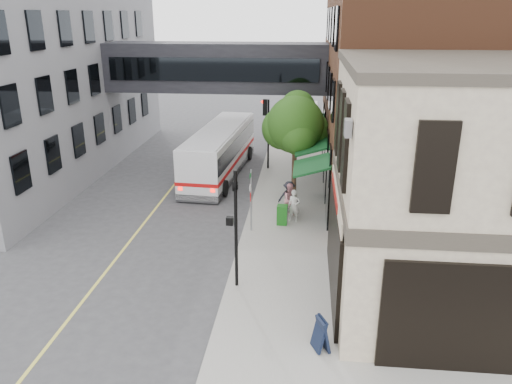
% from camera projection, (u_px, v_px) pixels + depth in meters
% --- Properties ---
extents(ground, '(120.00, 120.00, 0.00)m').
position_uv_depth(ground, '(217.00, 318.00, 16.94)').
color(ground, '#38383A').
rests_on(ground, ground).
extents(sidewalk_main, '(4.00, 60.00, 0.15)m').
position_uv_depth(sidewalk_main, '(291.00, 185.00, 29.83)').
color(sidewalk_main, gray).
rests_on(sidewalk_main, ground).
extents(corner_building, '(10.19, 8.12, 8.45)m').
position_uv_depth(corner_building, '(491.00, 191.00, 16.53)').
color(corner_building, tan).
rests_on(corner_building, ground).
extents(brick_building, '(13.76, 18.00, 14.00)m').
position_uv_depth(brick_building, '(438.00, 66.00, 27.66)').
color(brick_building, '#562E1B').
rests_on(brick_building, ground).
extents(skyway_bridge, '(14.00, 3.18, 3.00)m').
position_uv_depth(skyway_bridge, '(217.00, 67.00, 31.87)').
color(skyway_bridge, black).
rests_on(skyway_bridge, ground).
extents(traffic_signal_near, '(0.44, 0.22, 4.60)m').
position_uv_depth(traffic_signal_near, '(235.00, 215.00, 17.77)').
color(traffic_signal_near, black).
rests_on(traffic_signal_near, sidewalk_main).
extents(traffic_signal_far, '(0.53, 0.28, 4.50)m').
position_uv_depth(traffic_signal_far, '(266.00, 120.00, 31.70)').
color(traffic_signal_far, black).
rests_on(traffic_signal_far, sidewalk_main).
extents(street_sign_pole, '(0.08, 0.75, 3.00)m').
position_uv_depth(street_sign_pole, '(251.00, 195.00, 22.80)').
color(street_sign_pole, gray).
rests_on(street_sign_pole, sidewalk_main).
extents(street_tree, '(3.80, 3.20, 5.60)m').
position_uv_depth(street_tree, '(295.00, 124.00, 27.78)').
color(street_tree, '#382619').
rests_on(street_tree, sidewalk_main).
extents(lane_marking, '(0.12, 40.00, 0.01)m').
position_uv_depth(lane_marking, '(158.00, 206.00, 26.78)').
color(lane_marking, '#D8CC4C').
rests_on(lane_marking, ground).
extents(bus, '(3.24, 11.07, 2.94)m').
position_uv_depth(bus, '(220.00, 149.00, 31.48)').
color(bus, silver).
rests_on(bus, ground).
extents(pedestrian_a, '(0.65, 0.50, 1.60)m').
position_uv_depth(pedestrian_a, '(294.00, 206.00, 24.18)').
color(pedestrian_a, silver).
rests_on(pedestrian_a, sidewalk_main).
extents(pedestrian_b, '(1.05, 0.99, 1.71)m').
position_uv_depth(pedestrian_b, '(290.00, 200.00, 24.78)').
color(pedestrian_b, '#D38991').
rests_on(pedestrian_b, sidewalk_main).
extents(pedestrian_c, '(1.12, 0.70, 1.67)m').
position_uv_depth(pedestrian_c, '(289.00, 197.00, 25.24)').
color(pedestrian_c, black).
rests_on(pedestrian_c, sidewalk_main).
extents(newspaper_box, '(0.50, 0.45, 0.97)m').
position_uv_depth(newspaper_box, '(282.00, 215.00, 23.94)').
color(newspaper_box, '#155E16').
rests_on(newspaper_box, sidewalk_main).
extents(sandwich_board, '(0.60, 0.70, 1.07)m').
position_uv_depth(sandwich_board, '(321.00, 334.00, 14.98)').
color(sandwich_board, black).
rests_on(sandwich_board, sidewalk_main).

